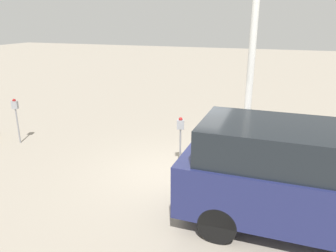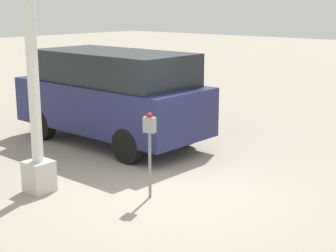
{
  "view_description": "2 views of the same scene",
  "coord_description": "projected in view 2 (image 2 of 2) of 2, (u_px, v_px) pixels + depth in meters",
  "views": [
    {
      "loc": [
        2.35,
        -7.65,
        4.06
      ],
      "look_at": [
        -0.42,
        0.39,
        1.25
      ],
      "focal_mm": 35.0,
      "sensor_mm": 36.0,
      "label": 1
    },
    {
      "loc": [
        -5.7,
        6.62,
        3.2
      ],
      "look_at": [
        -0.2,
        0.19,
        1.2
      ],
      "focal_mm": 55.0,
      "sensor_mm": 36.0,
      "label": 2
    }
  ],
  "objects": [
    {
      "name": "parking_meter_near",
      "position": [
        150.0,
        135.0,
        8.5
      ],
      "size": [
        0.22,
        0.16,
        1.48
      ],
      "rotation": [
        0.0,
        0.0,
        0.25
      ],
      "color": "gray",
      "rests_on": "ground"
    },
    {
      "name": "lamp_post",
      "position": [
        32.0,
        62.0,
        8.51
      ],
      "size": [
        0.44,
        0.44,
        6.05
      ],
      "color": "beige",
      "rests_on": "ground"
    },
    {
      "name": "parked_van",
      "position": [
        112.0,
        94.0,
        11.94
      ],
      "size": [
        4.79,
        2.07,
        2.16
      ],
      "rotation": [
        0.0,
        0.0,
        -0.01
      ],
      "color": "navy",
      "rests_on": "ground"
    },
    {
      "name": "ground_plane",
      "position": [
        166.0,
        187.0,
        9.24
      ],
      "size": [
        80.0,
        80.0,
        0.0
      ],
      "primitive_type": "plane",
      "color": "gray"
    }
  ]
}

